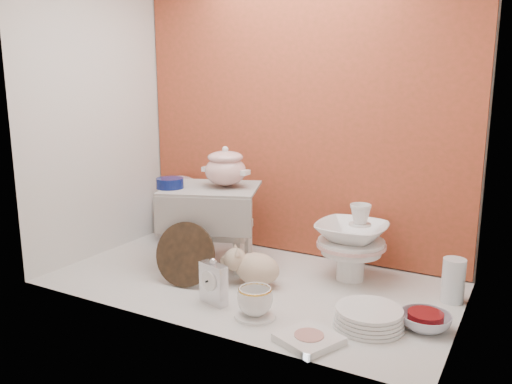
{
  "coord_description": "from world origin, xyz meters",
  "views": [
    {
      "loc": [
        1.1,
        -1.93,
        0.9
      ],
      "look_at": [
        0.02,
        0.02,
        0.42
      ],
      "focal_mm": 36.24,
      "sensor_mm": 36.0,
      "label": 1
    }
  ],
  "objects_px": {
    "plush_pig": "(257,268)",
    "porcelain_tower": "(351,242)",
    "soup_tureen": "(225,167)",
    "step_stool": "(212,226)",
    "dinner_plate_stack": "(369,317)",
    "gold_rim_teacup": "(255,301)",
    "crystal_bowl": "(425,321)",
    "mantel_clock": "(213,281)",
    "floral_platter": "(180,208)",
    "blue_white_vase": "(179,217)"
  },
  "relations": [
    {
      "from": "dinner_plate_stack",
      "to": "plush_pig",
      "type": "bearing_deg",
      "value": 165.23
    },
    {
      "from": "soup_tureen",
      "to": "crystal_bowl",
      "type": "relative_size",
      "value": 1.28
    },
    {
      "from": "blue_white_vase",
      "to": "dinner_plate_stack",
      "type": "xyz_separation_m",
      "value": [
        1.28,
        -0.52,
        -0.1
      ]
    },
    {
      "from": "soup_tureen",
      "to": "step_stool",
      "type": "bearing_deg",
      "value": -153.2
    },
    {
      "from": "gold_rim_teacup",
      "to": "porcelain_tower",
      "type": "relative_size",
      "value": 0.38
    },
    {
      "from": "mantel_clock",
      "to": "crystal_bowl",
      "type": "xyz_separation_m",
      "value": [
        0.81,
        0.19,
        -0.07
      ]
    },
    {
      "from": "soup_tureen",
      "to": "blue_white_vase",
      "type": "relative_size",
      "value": 0.86
    },
    {
      "from": "mantel_clock",
      "to": "floral_platter",
      "type": "bearing_deg",
      "value": 151.44
    },
    {
      "from": "step_stool",
      "to": "gold_rim_teacup",
      "type": "height_order",
      "value": "step_stool"
    },
    {
      "from": "blue_white_vase",
      "to": "dinner_plate_stack",
      "type": "bearing_deg",
      "value": -22.16
    },
    {
      "from": "porcelain_tower",
      "to": "step_stool",
      "type": "bearing_deg",
      "value": -168.55
    },
    {
      "from": "step_stool",
      "to": "floral_platter",
      "type": "distance_m",
      "value": 0.49
    },
    {
      "from": "step_stool",
      "to": "gold_rim_teacup",
      "type": "xyz_separation_m",
      "value": [
        0.48,
        -0.42,
        -0.13
      ]
    },
    {
      "from": "step_stool",
      "to": "plush_pig",
      "type": "bearing_deg",
      "value": -43.77
    },
    {
      "from": "mantel_clock",
      "to": "plush_pig",
      "type": "relative_size",
      "value": 0.71
    },
    {
      "from": "plush_pig",
      "to": "blue_white_vase",
      "type": "bearing_deg",
      "value": 158.58
    },
    {
      "from": "crystal_bowl",
      "to": "porcelain_tower",
      "type": "distance_m",
      "value": 0.55
    },
    {
      "from": "step_stool",
      "to": "dinner_plate_stack",
      "type": "height_order",
      "value": "step_stool"
    },
    {
      "from": "floral_platter",
      "to": "plush_pig",
      "type": "distance_m",
      "value": 0.85
    },
    {
      "from": "soup_tureen",
      "to": "porcelain_tower",
      "type": "xyz_separation_m",
      "value": [
        0.61,
        0.1,
        -0.31
      ]
    },
    {
      "from": "porcelain_tower",
      "to": "floral_platter",
      "type": "bearing_deg",
      "value": 172.74
    },
    {
      "from": "soup_tureen",
      "to": "crystal_bowl",
      "type": "bearing_deg",
      "value": -12.88
    },
    {
      "from": "crystal_bowl",
      "to": "porcelain_tower",
      "type": "bearing_deg",
      "value": 140.35
    },
    {
      "from": "blue_white_vase",
      "to": "porcelain_tower",
      "type": "xyz_separation_m",
      "value": [
        1.06,
        -0.1,
        0.04
      ]
    },
    {
      "from": "floral_platter",
      "to": "plush_pig",
      "type": "bearing_deg",
      "value": -29.14
    },
    {
      "from": "floral_platter",
      "to": "crystal_bowl",
      "type": "distance_m",
      "value": 1.56
    },
    {
      "from": "soup_tureen",
      "to": "plush_pig",
      "type": "bearing_deg",
      "value": -32.2
    },
    {
      "from": "gold_rim_teacup",
      "to": "porcelain_tower",
      "type": "height_order",
      "value": "porcelain_tower"
    },
    {
      "from": "porcelain_tower",
      "to": "blue_white_vase",
      "type": "bearing_deg",
      "value": 174.62
    },
    {
      "from": "blue_white_vase",
      "to": "gold_rim_teacup",
      "type": "distance_m",
      "value": 1.09
    },
    {
      "from": "plush_pig",
      "to": "porcelain_tower",
      "type": "bearing_deg",
      "value": 44.67
    },
    {
      "from": "step_stool",
      "to": "crystal_bowl",
      "type": "xyz_separation_m",
      "value": [
        1.08,
        -0.2,
        -0.17
      ]
    },
    {
      "from": "mantel_clock",
      "to": "step_stool",
      "type": "bearing_deg",
      "value": 140.63
    },
    {
      "from": "plush_pig",
      "to": "porcelain_tower",
      "type": "height_order",
      "value": "porcelain_tower"
    },
    {
      "from": "step_stool",
      "to": "soup_tureen",
      "type": "xyz_separation_m",
      "value": [
        0.06,
        0.03,
        0.3
      ]
    },
    {
      "from": "soup_tureen",
      "to": "mantel_clock",
      "type": "distance_m",
      "value": 0.62
    },
    {
      "from": "plush_pig",
      "to": "porcelain_tower",
      "type": "xyz_separation_m",
      "value": [
        0.34,
        0.27,
        0.1
      ]
    },
    {
      "from": "step_stool",
      "to": "soup_tureen",
      "type": "distance_m",
      "value": 0.31
    },
    {
      "from": "soup_tureen",
      "to": "floral_platter",
      "type": "height_order",
      "value": "soup_tureen"
    },
    {
      "from": "dinner_plate_stack",
      "to": "step_stool",
      "type": "bearing_deg",
      "value": 162.32
    },
    {
      "from": "porcelain_tower",
      "to": "gold_rim_teacup",
      "type": "bearing_deg",
      "value": -109.26
    },
    {
      "from": "floral_platter",
      "to": "dinner_plate_stack",
      "type": "relative_size",
      "value": 1.4
    },
    {
      "from": "mantel_clock",
      "to": "dinner_plate_stack",
      "type": "distance_m",
      "value": 0.63
    },
    {
      "from": "soup_tureen",
      "to": "mantel_clock",
      "type": "relative_size",
      "value": 1.25
    },
    {
      "from": "crystal_bowl",
      "to": "gold_rim_teacup",
      "type": "bearing_deg",
      "value": -159.95
    },
    {
      "from": "blue_white_vase",
      "to": "gold_rim_teacup",
      "type": "relative_size",
      "value": 2.03
    },
    {
      "from": "mantel_clock",
      "to": "dinner_plate_stack",
      "type": "xyz_separation_m",
      "value": [
        0.62,
        0.11,
        -0.06
      ]
    },
    {
      "from": "floral_platter",
      "to": "dinner_plate_stack",
      "type": "bearing_deg",
      "value": -23.3
    },
    {
      "from": "mantel_clock",
      "to": "gold_rim_teacup",
      "type": "relative_size",
      "value": 1.4
    },
    {
      "from": "floral_platter",
      "to": "blue_white_vase",
      "type": "relative_size",
      "value": 1.33
    }
  ]
}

